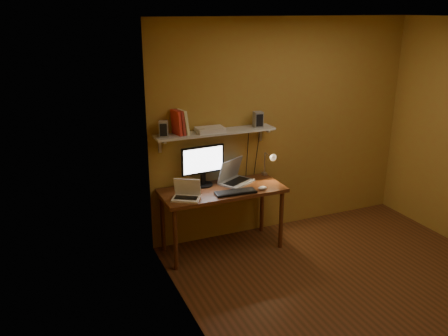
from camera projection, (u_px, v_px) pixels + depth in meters
name	position (u px, v px, depth m)	size (l,w,h in m)	color
room	(370.00, 165.00, 4.39)	(3.44, 3.24, 2.64)	brown
desk	(222.00, 196.00, 5.36)	(1.40, 0.60, 0.75)	#5E2716
wall_shelf	(215.00, 133.00, 5.31)	(1.40, 0.25, 0.21)	silver
monitor	(203.00, 164.00, 5.36)	(0.52, 0.23, 0.47)	black
laptop	(234.00, 176.00, 5.52)	(0.47, 0.43, 0.28)	gray
netbook	(187.00, 193.00, 5.05)	(0.35, 0.32, 0.21)	white
keyboard	(236.00, 192.00, 5.20)	(0.46, 0.15, 0.02)	black
mouse	(262.00, 188.00, 5.31)	(0.11, 0.07, 0.04)	white
desk_lamp	(269.00, 161.00, 5.62)	(0.09, 0.23, 0.38)	silver
speaker_left	(164.00, 129.00, 5.04)	(0.10, 0.10, 0.17)	gray
speaker_right	(258.00, 119.00, 5.46)	(0.10, 0.10, 0.18)	gray
books	(180.00, 122.00, 5.12)	(0.17, 0.19, 0.27)	red
shelf_camera	(201.00, 132.00, 5.17)	(0.09, 0.04, 0.06)	silver
router	(210.00, 130.00, 5.26)	(0.31, 0.21, 0.05)	white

